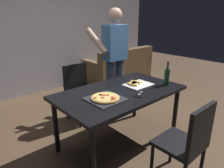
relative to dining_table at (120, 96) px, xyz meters
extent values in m
plane|color=brown|center=(0.00, 0.00, -0.67)|extent=(12.00, 12.00, 0.00)
cube|color=#BCB7C6|center=(0.00, 2.60, 0.73)|extent=(6.40, 0.10, 2.80)
cube|color=black|center=(0.00, 0.00, 0.06)|extent=(1.59, 0.92, 0.04)
cylinder|color=black|center=(-0.71, -0.38, -0.32)|extent=(0.06, 0.06, 0.71)
cylinder|color=black|center=(0.71, -0.38, -0.32)|extent=(0.06, 0.06, 0.71)
cylinder|color=black|center=(-0.71, 0.38, -0.32)|extent=(0.06, 0.06, 0.71)
cylinder|color=black|center=(0.71, 0.38, -0.32)|extent=(0.06, 0.06, 0.71)
cube|color=black|center=(0.00, -0.86, -0.24)|extent=(0.42, 0.42, 0.04)
cube|color=black|center=(0.00, -1.05, 0.00)|extent=(0.42, 0.04, 0.45)
cylinder|color=black|center=(0.18, -0.68, -0.47)|extent=(0.04, 0.04, 0.41)
cylinder|color=black|center=(-0.18, -0.68, -0.47)|extent=(0.04, 0.04, 0.41)
cylinder|color=black|center=(0.18, -1.04, -0.47)|extent=(0.04, 0.04, 0.41)
cube|color=black|center=(0.00, 0.86, -0.24)|extent=(0.42, 0.42, 0.04)
cube|color=black|center=(0.00, 1.05, 0.00)|extent=(0.42, 0.04, 0.45)
cylinder|color=black|center=(-0.18, 0.68, -0.47)|extent=(0.04, 0.04, 0.41)
cylinder|color=black|center=(0.18, 0.68, -0.47)|extent=(0.04, 0.04, 0.41)
cylinder|color=black|center=(-0.18, 1.04, -0.47)|extent=(0.04, 0.04, 0.41)
cylinder|color=black|center=(0.18, 1.04, -0.47)|extent=(0.04, 0.04, 0.41)
cube|color=brown|center=(1.90, 2.05, -0.47)|extent=(1.70, 0.85, 0.40)
cube|color=brown|center=(1.90, 1.73, -0.05)|extent=(1.70, 0.20, 0.45)
cube|color=brown|center=(2.67, 2.05, -0.17)|extent=(0.16, 0.85, 0.20)
cube|color=brown|center=(1.13, 2.05, -0.17)|extent=(0.16, 0.85, 0.20)
cylinder|color=#38476B|center=(0.66, 0.71, -0.20)|extent=(0.14, 0.14, 0.95)
cylinder|color=#38476B|center=(0.46, 0.71, -0.20)|extent=(0.14, 0.14, 0.95)
cube|color=#4C8CD1|center=(0.56, 0.71, 0.55)|extent=(0.38, 0.22, 0.55)
sphere|color=#E0B293|center=(0.56, 0.71, 0.97)|extent=(0.22, 0.22, 0.22)
cylinder|color=#E0B293|center=(0.79, 0.89, 0.58)|extent=(0.09, 0.50, 0.39)
cylinder|color=#E0B293|center=(0.33, 0.89, 0.58)|extent=(0.09, 0.50, 0.39)
cube|color=#2D2D33|center=(-0.31, -0.09, 0.08)|extent=(0.38, 0.38, 0.01)
cylinder|color=tan|center=(-0.31, -0.09, 0.09)|extent=(0.32, 0.32, 0.02)
cylinder|color=#EACC6B|center=(-0.31, -0.09, 0.11)|extent=(0.29, 0.29, 0.01)
cylinder|color=#B22819|center=(-0.30, -0.05, 0.11)|extent=(0.04, 0.04, 0.00)
cylinder|color=#B22819|center=(-0.32, -0.02, 0.11)|extent=(0.04, 0.04, 0.00)
cylinder|color=#B22819|center=(-0.42, -0.04, 0.11)|extent=(0.04, 0.04, 0.00)
cylinder|color=#B22819|center=(-0.27, -0.20, 0.11)|extent=(0.04, 0.04, 0.00)
cylinder|color=#B22819|center=(-0.31, -0.20, 0.11)|extent=(0.04, 0.04, 0.00)
cylinder|color=#B22819|center=(-0.32, -0.01, 0.11)|extent=(0.04, 0.04, 0.00)
cylinder|color=#B22819|center=(-0.26, -0.07, 0.11)|extent=(0.04, 0.04, 0.00)
cylinder|color=#B22819|center=(-0.36, -0.09, 0.11)|extent=(0.04, 0.04, 0.00)
cylinder|color=#B22819|center=(-0.27, -0.16, 0.11)|extent=(0.04, 0.04, 0.00)
cube|color=white|center=(0.33, -0.01, 0.08)|extent=(0.36, 0.28, 0.01)
cube|color=#EACC6B|center=(0.29, 0.01, 0.09)|extent=(0.16, 0.14, 0.02)
cube|color=tan|center=(0.23, -0.01, 0.10)|extent=(0.06, 0.09, 0.02)
cube|color=#EACC6B|center=(0.36, 0.06, 0.09)|extent=(0.13, 0.16, 0.02)
cube|color=tan|center=(0.34, 0.11, 0.10)|extent=(0.09, 0.05, 0.02)
cube|color=#EACC6B|center=(0.29, 0.05, 0.09)|extent=(0.14, 0.09, 0.02)
cube|color=tan|center=(0.23, 0.06, 0.10)|extent=(0.03, 0.09, 0.02)
cylinder|color=#194723|center=(0.62, -0.25, 0.19)|extent=(0.07, 0.07, 0.22)
cylinder|color=#194723|center=(0.62, -0.25, 0.34)|extent=(0.03, 0.03, 0.08)
cylinder|color=black|center=(0.62, -0.25, 0.38)|extent=(0.03, 0.03, 0.02)
cube|color=silver|center=(0.11, -0.23, 0.08)|extent=(0.11, 0.07, 0.01)
cube|color=silver|center=(0.11, -0.23, 0.08)|extent=(0.12, 0.05, 0.01)
torus|color=black|center=(0.01, -0.26, 0.08)|extent=(0.06, 0.06, 0.01)
torus|color=black|center=(0.02, -0.30, 0.08)|extent=(0.06, 0.06, 0.01)
camera|label=1|loc=(-1.64, -1.70, 0.98)|focal=32.54mm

